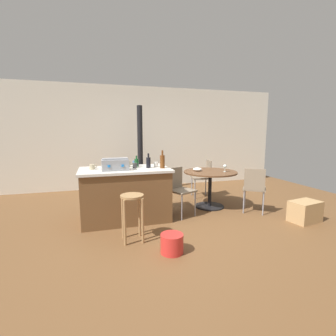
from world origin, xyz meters
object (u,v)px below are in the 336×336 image
at_px(kitchen_island, 125,194).
at_px(wine_glass, 225,166).
at_px(wooden_stool, 132,208).
at_px(cardboard_box, 305,211).
at_px(dining_table, 210,180).
at_px(toolbox, 115,164).
at_px(cup_1, 92,167).
at_px(folding_chair_far, 254,187).
at_px(cup_0, 135,165).
at_px(cup_2, 135,163).
at_px(cup_4, 156,164).
at_px(serving_bowl, 197,169).
at_px(folding_chair_near, 179,187).
at_px(bottle_2, 148,162).
at_px(plastic_bucket, 172,243).
at_px(folding_chair_left, 204,175).
at_px(bottle_1, 162,161).
at_px(wood_stove, 141,172).
at_px(cup_3, 128,164).
at_px(bottle_0, 137,162).

relative_size(kitchen_island, wine_glass, 10.50).
bearing_deg(wooden_stool, cardboard_box, -1.89).
height_order(dining_table, toolbox, toolbox).
bearing_deg(cup_1, folding_chair_far, -8.03).
xyz_separation_m(cup_0, cup_1, (-0.70, 0.04, -0.00)).
xyz_separation_m(cup_2, cup_4, (0.33, -0.27, -0.00)).
relative_size(folding_chair_far, cup_1, 6.86).
bearing_deg(toolbox, serving_bowl, 16.19).
relative_size(folding_chair_near, bottle_2, 3.45).
height_order(kitchen_island, bottle_2, bottle_2).
relative_size(folding_chair_near, plastic_bucket, 2.98).
relative_size(folding_chair_near, toolbox, 2.03).
relative_size(folding_chair_left, bottle_2, 3.43).
bearing_deg(plastic_bucket, bottle_1, 80.11).
distance_m(wine_glass, serving_bowl, 0.54).
relative_size(wood_stove, bottle_1, 6.96).
height_order(kitchen_island, cup_2, cup_2).
bearing_deg(cup_4, dining_table, 9.45).
height_order(serving_bowl, cardboard_box, serving_bowl).
xyz_separation_m(toolbox, cup_3, (0.25, 0.30, -0.04)).
bearing_deg(serving_bowl, cup_0, -166.64).
distance_m(cup_2, plastic_bucket, 1.87).
xyz_separation_m(folding_chair_near, wine_glass, (0.99, 0.14, 0.32)).
bearing_deg(wood_stove, wooden_stool, -102.60).
height_order(cup_0, cup_2, cup_2).
xyz_separation_m(folding_chair_near, bottle_0, (-0.74, 0.21, 0.46)).
xyz_separation_m(folding_chair_far, cardboard_box, (0.56, -0.64, -0.33)).
relative_size(wine_glass, cardboard_box, 0.28).
bearing_deg(bottle_1, cup_2, 133.63).
height_order(folding_chair_near, bottle_0, bottle_0).
bearing_deg(bottle_2, wooden_stool, -115.94).
bearing_deg(folding_chair_far, cardboard_box, -48.87).
height_order(toolbox, cup_2, toolbox).
xyz_separation_m(folding_chair_far, cup_4, (-1.79, 0.37, 0.44)).
xyz_separation_m(wood_stove, bottle_2, (-0.19, -1.84, 0.48)).
distance_m(bottle_2, wine_glass, 1.57).
xyz_separation_m(bottle_2, wine_glass, (1.56, 0.12, -0.15)).
distance_m(folding_chair_far, cup_0, 2.24).
xyz_separation_m(kitchen_island, folding_chair_far, (2.34, -0.34, 0.05)).
height_order(dining_table, cup_4, cup_4).
bearing_deg(folding_chair_near, dining_table, 19.64).
bearing_deg(cup_3, cup_2, 46.34).
bearing_deg(cup_3, cup_1, -171.85).
height_order(cup_0, plastic_bucket, cup_0).
bearing_deg(kitchen_island, wine_glass, 2.71).
height_order(cup_4, serving_bowl, cup_4).
height_order(kitchen_island, folding_chair_left, kitchen_island).
bearing_deg(bottle_2, wine_glass, 4.53).
bearing_deg(bottle_0, cup_1, -172.16).
xyz_separation_m(folding_chair_near, wood_stove, (-0.38, 1.85, 0.00)).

